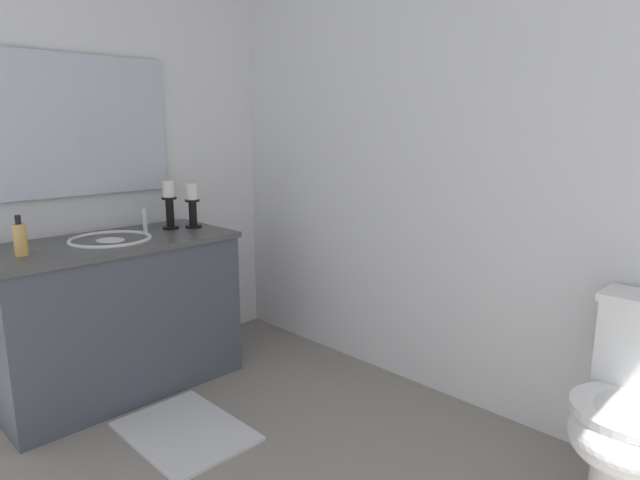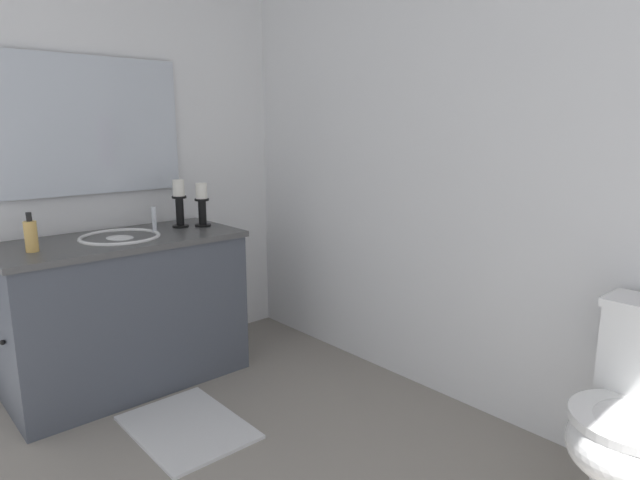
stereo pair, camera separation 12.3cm
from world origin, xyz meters
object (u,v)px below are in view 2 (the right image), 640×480
Objects in this scene: vanity_cabinet at (126,311)px; soap_bottle at (31,236)px; sink_basin at (121,245)px; toilet at (638,423)px; mirror at (91,126)px; bath_mat at (187,427)px; candle_holder_short at (179,202)px; candle_holder_tall at (202,204)px.

vanity_cabinet is 0.63m from soap_bottle.
sink_basin reaches higher than toilet.
mirror is 1.61× the size of bath_mat.
toilet is at bearing 22.05° from sink_basin.
vanity_cabinet is 6.63× the size of soap_bottle.
soap_bottle is (0.10, -0.79, -0.07)m from candle_holder_short.
candle_holder_tall is 2.27m from toilet.
candle_holder_short is at bearing 59.24° from mirror.
mirror is (-0.28, -0.00, 0.60)m from sink_basin.
candle_holder_short is at bearing 97.48° from soap_bottle.
toilet is at bearing 19.75° from mirror.
candle_holder_short reaches higher than bath_mat.
soap_bottle reaches higher than toilet.
soap_bottle is (0.04, -0.42, 0.47)m from vanity_cabinet.
bath_mat is (0.62, -0.00, -0.75)m from sink_basin.
vanity_cabinet is at bearing -0.01° from mirror.
mirror is at bearing -120.76° from candle_holder_short.
soap_bottle is 2.54m from toilet.
mirror is 3.63× the size of candle_holder_short.
sink_basin is at bearing 90.00° from vanity_cabinet.
bath_mat is at bearing -0.09° from sink_basin.
soap_bottle is (0.04, -0.89, -0.05)m from candle_holder_tall.
candle_holder_short is (0.22, 0.37, -0.42)m from mirror.
vanity_cabinet is at bearing 95.98° from soap_bottle.
sink_basin is 0.54× the size of toilet.
sink_basin is at bearing 95.96° from soap_bottle.
candle_holder_tall reaches higher than sink_basin.
mirror is at bearing -120.39° from candle_holder_tall.
candle_holder_short reaches higher than sink_basin.
soap_bottle is at bearing -87.20° from candle_holder_tall.
candle_holder_tall is at bearing 60.93° from candle_holder_short.
candle_holder_short is (-0.06, -0.11, 0.01)m from candle_holder_tall.
candle_holder_short is at bearing 99.15° from vanity_cabinet.
toilet is at bearing 29.68° from bath_mat.
vanity_cabinet is 1.24× the size of mirror.
mirror reaches higher than candle_holder_tall.
candle_holder_tall is 0.12m from candle_holder_short.
candle_holder_tall reaches higher than bath_mat.
bath_mat is (0.68, -0.37, -0.93)m from candle_holder_short.
candle_holder_tall is at bearing 142.63° from bath_mat.
candle_holder_tall is at bearing 59.61° from mirror.
candle_holder_short is 0.44× the size of bath_mat.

